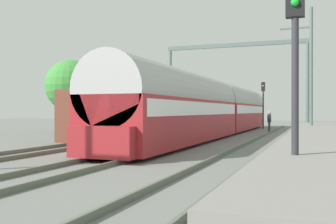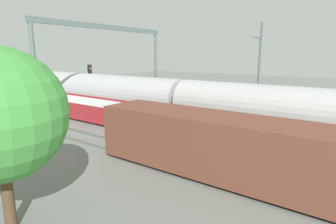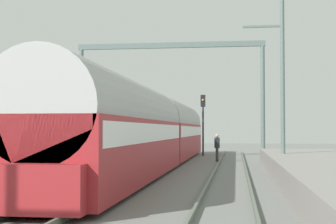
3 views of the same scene
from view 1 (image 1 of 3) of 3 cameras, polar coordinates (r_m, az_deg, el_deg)
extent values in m
plane|color=slate|center=(16.84, -3.44, -5.88)|extent=(120.00, 120.00, 0.00)
cube|color=#576051|center=(19.33, -16.79, -4.87)|extent=(0.08, 60.00, 0.16)
cube|color=#576051|center=(18.50, -13.24, -5.09)|extent=(0.08, 60.00, 0.16)
cube|color=#576051|center=(17.14, -5.65, -5.50)|extent=(0.08, 60.00, 0.16)
cube|color=#576051|center=(16.56, -1.17, -5.70)|extent=(0.08, 60.00, 0.16)
cube|color=#576051|center=(15.76, 8.10, -6.00)|extent=(0.08, 60.00, 0.16)
cube|color=#576051|center=(15.51, 13.31, -6.10)|extent=(0.08, 60.00, 0.16)
cube|color=maroon|center=(21.08, 1.70, -1.23)|extent=(2.90, 16.00, 2.20)
cube|color=white|center=(21.07, 1.70, 0.48)|extent=(2.93, 15.36, 0.64)
cylinder|color=#ABABAB|center=(21.08, 1.70, 2.31)|extent=(2.84, 16.00, 2.84)
cube|color=maroon|center=(36.92, 9.95, -0.63)|extent=(2.90, 16.00, 2.20)
cube|color=white|center=(36.92, 9.95, 0.35)|extent=(2.93, 15.36, 0.64)
cylinder|color=#ABABAB|center=(36.93, 9.95, 1.38)|extent=(2.84, 16.00, 2.84)
cube|color=maroon|center=(13.57, -9.69, -4.33)|extent=(2.40, 0.50, 1.10)
cube|color=brown|center=(25.58, -4.81, -0.42)|extent=(2.80, 13.00, 2.70)
cube|color=black|center=(25.63, -4.81, -3.33)|extent=(2.52, 11.96, 0.10)
cylinder|color=#3D3D3D|center=(33.53, 14.43, -2.14)|extent=(0.22, 0.22, 0.85)
cube|color=#232833|center=(33.51, 14.43, -0.87)|extent=(0.35, 0.45, 0.64)
sphere|color=tan|center=(33.51, 14.43, -0.12)|extent=(0.24, 0.24, 0.24)
cylinder|color=#2D2D33|center=(8.20, 17.90, 0.43)|extent=(0.14, 0.14, 3.62)
sphere|color=#19D133|center=(8.35, 17.87, 14.88)|extent=(0.16, 0.16, 0.16)
cylinder|color=#2D2D33|center=(40.23, 13.60, 0.30)|extent=(0.14, 0.14, 3.73)
cube|color=black|center=(40.30, 13.60, 3.59)|extent=(0.36, 0.20, 0.90)
sphere|color=yellow|center=(40.19, 13.58, 3.68)|extent=(0.16, 0.16, 0.16)
cylinder|color=slate|center=(37.51, 0.33, 3.19)|extent=(0.28, 0.28, 7.50)
cylinder|color=slate|center=(35.20, 19.51, 3.38)|extent=(0.28, 0.28, 7.50)
cube|color=slate|center=(36.28, 9.62, 9.53)|extent=(12.70, 0.24, 0.36)
cylinder|color=slate|center=(25.22, 19.98, 5.22)|extent=(0.20, 0.20, 8.00)
cube|color=slate|center=(25.65, 17.94, 11.46)|extent=(1.80, 0.10, 0.10)
cylinder|color=#4C3826|center=(32.94, -13.85, -0.95)|extent=(0.36, 0.36, 2.27)
sphere|color=#3D8F3A|center=(33.00, -13.86, 3.73)|extent=(4.15, 4.15, 4.15)
camera|label=2|loc=(29.01, -29.87, 7.76)|focal=29.28mm
camera|label=3|loc=(2.63, -45.59, 5.16)|focal=54.83mm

